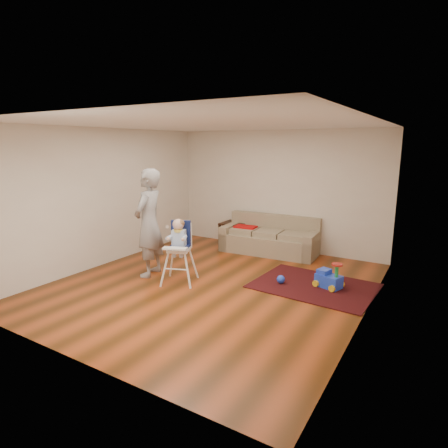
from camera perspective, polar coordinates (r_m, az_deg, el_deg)
The scene contains 9 objects.
ground at distance 6.58m, azimuth -1.82°, elevation -9.18°, with size 5.50×5.50×0.00m, color #48240A.
room_envelope at distance 6.60m, azimuth 0.57°, elevation 7.65°, with size 5.04×5.52×2.72m.
sofa at distance 8.38m, azimuth 6.92°, elevation -1.66°, with size 2.17×1.00×0.82m.
side_table at distance 8.98m, azimuth 1.51°, elevation -1.52°, with size 0.56×0.56×0.56m, color black, non-canonical shape.
area_rug at distance 6.68m, azimuth 13.56°, elevation -9.12°, with size 1.96×1.47×0.02m, color black.
ride_on_toy at distance 6.58m, azimuth 15.72°, elevation -7.39°, with size 0.41×0.29×0.45m, color blue, non-canonical shape.
toy_ball at distance 6.63m, azimuth 8.65°, elevation -8.33°, with size 0.14×0.14×0.14m, color blue.
high_chair at distance 6.55m, azimuth -6.87°, elevation -4.26°, with size 0.69×0.69×1.15m.
adult at distance 6.91m, azimuth -11.36°, elevation 0.13°, with size 0.72×0.47×1.96m, color gray.
Camera 1 is at (3.34, -5.14, 2.38)m, focal length 30.00 mm.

